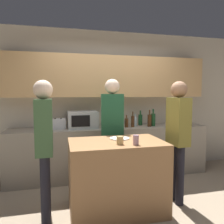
{
  "coord_description": "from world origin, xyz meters",
  "views": [
    {
      "loc": [
        -0.88,
        -2.47,
        1.53
      ],
      "look_at": [
        -0.2,
        0.42,
        1.27
      ],
      "focal_mm": 35.0,
      "sensor_mm": 36.0,
      "label": 1
    }
  ],
  "objects_px": {
    "microwave": "(83,120)",
    "bottle_4": "(150,120)",
    "person_center": "(178,131)",
    "person_left": "(44,138)",
    "bottle_0": "(126,123)",
    "bottle_3": "(140,119)",
    "bottle_2": "(135,121)",
    "toaster": "(58,124)",
    "person_right": "(112,124)",
    "cup_1": "(120,140)",
    "bottle_1": "(133,121)",
    "plate_on_island": "(120,138)",
    "potted_plant": "(180,114)",
    "bottle_5": "(153,119)",
    "cup_0": "(136,140)"
  },
  "relations": [
    {
      "from": "microwave",
      "to": "bottle_4",
      "type": "relative_size",
      "value": 1.68
    },
    {
      "from": "person_center",
      "to": "person_left",
      "type": "bearing_deg",
      "value": 89.65
    },
    {
      "from": "bottle_0",
      "to": "bottle_3",
      "type": "relative_size",
      "value": 0.8
    },
    {
      "from": "bottle_0",
      "to": "bottle_2",
      "type": "relative_size",
      "value": 0.99
    },
    {
      "from": "toaster",
      "to": "person_right",
      "type": "bearing_deg",
      "value": -36.58
    },
    {
      "from": "microwave",
      "to": "cup_1",
      "type": "xyz_separation_m",
      "value": [
        0.3,
        -1.42,
        -0.09
      ]
    },
    {
      "from": "bottle_1",
      "to": "bottle_3",
      "type": "relative_size",
      "value": 1.01
    },
    {
      "from": "bottle_4",
      "to": "plate_on_island",
      "type": "xyz_separation_m",
      "value": [
        -0.85,
        -1.0,
        -0.1
      ]
    },
    {
      "from": "potted_plant",
      "to": "bottle_4",
      "type": "relative_size",
      "value": 1.27
    },
    {
      "from": "bottle_4",
      "to": "bottle_5",
      "type": "distance_m",
      "value": 0.11
    },
    {
      "from": "toaster",
      "to": "potted_plant",
      "type": "bearing_deg",
      "value": 0.0
    },
    {
      "from": "bottle_0",
      "to": "person_left",
      "type": "distance_m",
      "value": 1.78
    },
    {
      "from": "bottle_2",
      "to": "person_left",
      "type": "relative_size",
      "value": 0.14
    },
    {
      "from": "bottle_4",
      "to": "cup_0",
      "type": "relative_size",
      "value": 2.66
    },
    {
      "from": "person_center",
      "to": "bottle_4",
      "type": "bearing_deg",
      "value": -4.46
    },
    {
      "from": "person_left",
      "to": "person_right",
      "type": "xyz_separation_m",
      "value": [
        0.97,
        0.65,
        0.04
      ]
    },
    {
      "from": "potted_plant",
      "to": "bottle_4",
      "type": "distance_m",
      "value": 0.72
    },
    {
      "from": "bottle_2",
      "to": "person_left",
      "type": "xyz_separation_m",
      "value": [
        -1.57,
        -1.28,
        0.01
      ]
    },
    {
      "from": "bottle_0",
      "to": "bottle_2",
      "type": "bearing_deg",
      "value": 30.61
    },
    {
      "from": "bottle_4",
      "to": "toaster",
      "type": "bearing_deg",
      "value": 175.89
    },
    {
      "from": "microwave",
      "to": "person_right",
      "type": "bearing_deg",
      "value": -56.76
    },
    {
      "from": "cup_1",
      "to": "person_center",
      "type": "distance_m",
      "value": 0.9
    },
    {
      "from": "bottle_0",
      "to": "person_right",
      "type": "distance_m",
      "value": 0.64
    },
    {
      "from": "microwave",
      "to": "person_right",
      "type": "distance_m",
      "value": 0.73
    },
    {
      "from": "bottle_0",
      "to": "plate_on_island",
      "type": "relative_size",
      "value": 0.87
    },
    {
      "from": "toaster",
      "to": "bottle_3",
      "type": "distance_m",
      "value": 1.55
    },
    {
      "from": "bottle_4",
      "to": "cup_1",
      "type": "relative_size",
      "value": 3.2
    },
    {
      "from": "bottle_0",
      "to": "bottle_4",
      "type": "distance_m",
      "value": 0.45
    },
    {
      "from": "toaster",
      "to": "cup_1",
      "type": "xyz_separation_m",
      "value": [
        0.72,
        -1.42,
        -0.03
      ]
    },
    {
      "from": "bottle_4",
      "to": "person_center",
      "type": "bearing_deg",
      "value": -92.72
    },
    {
      "from": "microwave",
      "to": "bottle_2",
      "type": "bearing_deg",
      "value": 1.08
    },
    {
      "from": "bottle_4",
      "to": "person_right",
      "type": "xyz_separation_m",
      "value": [
        -0.83,
        -0.49,
        0.02
      ]
    },
    {
      "from": "microwave",
      "to": "bottle_0",
      "type": "distance_m",
      "value": 0.8
    },
    {
      "from": "bottle_1",
      "to": "potted_plant",
      "type": "bearing_deg",
      "value": 6.2
    },
    {
      "from": "potted_plant",
      "to": "bottle_0",
      "type": "relative_size",
      "value": 1.75
    },
    {
      "from": "bottle_1",
      "to": "person_left",
      "type": "bearing_deg",
      "value": -142.06
    },
    {
      "from": "bottle_1",
      "to": "bottle_4",
      "type": "bearing_deg",
      "value": -1.22
    },
    {
      "from": "bottle_0",
      "to": "bottle_1",
      "type": "relative_size",
      "value": 0.79
    },
    {
      "from": "bottle_1",
      "to": "bottle_2",
      "type": "bearing_deg",
      "value": 53.67
    },
    {
      "from": "microwave",
      "to": "person_center",
      "type": "height_order",
      "value": "person_center"
    },
    {
      "from": "person_left",
      "to": "person_right",
      "type": "bearing_deg",
      "value": 122.82
    },
    {
      "from": "microwave",
      "to": "potted_plant",
      "type": "bearing_deg",
      "value": 0.05
    },
    {
      "from": "person_center",
      "to": "bottle_0",
      "type": "bearing_deg",
      "value": 17.73
    },
    {
      "from": "bottle_3",
      "to": "cup_1",
      "type": "relative_size",
      "value": 2.92
    },
    {
      "from": "microwave",
      "to": "person_left",
      "type": "distance_m",
      "value": 1.38
    },
    {
      "from": "toaster",
      "to": "person_center",
      "type": "distance_m",
      "value": 2.01
    },
    {
      "from": "bottle_2",
      "to": "person_right",
      "type": "xyz_separation_m",
      "value": [
        -0.6,
        -0.63,
        0.05
      ]
    },
    {
      "from": "bottle_0",
      "to": "bottle_5",
      "type": "distance_m",
      "value": 0.54
    },
    {
      "from": "cup_1",
      "to": "person_left",
      "type": "xyz_separation_m",
      "value": [
        -0.87,
        0.16,
        0.03
      ]
    },
    {
      "from": "bottle_4",
      "to": "microwave",
      "type": "bearing_deg",
      "value": 174.56
    }
  ]
}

